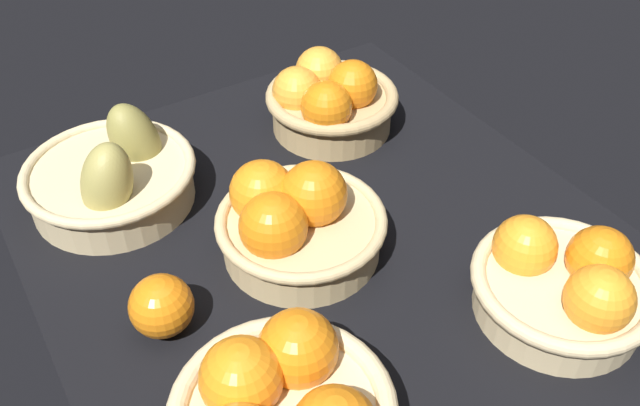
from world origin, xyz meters
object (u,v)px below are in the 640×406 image
basket_near_left (565,283)px  basket_near_right (329,100)px  basket_far_right_pears (114,177)px  basket_center (295,221)px  loose_orange_front_gap (161,306)px

basket_near_left → basket_near_right: 46.03cm
basket_far_right_pears → basket_near_right: basket_far_right_pears is taller
basket_center → basket_near_left: size_ratio=1.03×
loose_orange_front_gap → basket_center: bearing=-80.5°
basket_near_right → loose_orange_front_gap: basket_near_right is taller
basket_far_right_pears → basket_near_right: 34.47cm
basket_near_left → loose_orange_front_gap: bearing=61.5°
basket_center → basket_far_right_pears: 26.70cm
basket_near_left → basket_far_right_pears: (46.34, 37.15, -0.22)cm
basket_near_left → basket_far_right_pears: basket_far_right_pears is taller
basket_near_left → loose_orange_front_gap: size_ratio=2.86×
basket_center → basket_near_right: size_ratio=1.05×
basket_near_right → basket_far_right_pears: bearing=89.3°
basket_center → basket_near_right: basket_center is taller
basket_near_right → loose_orange_front_gap: bearing=122.7°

